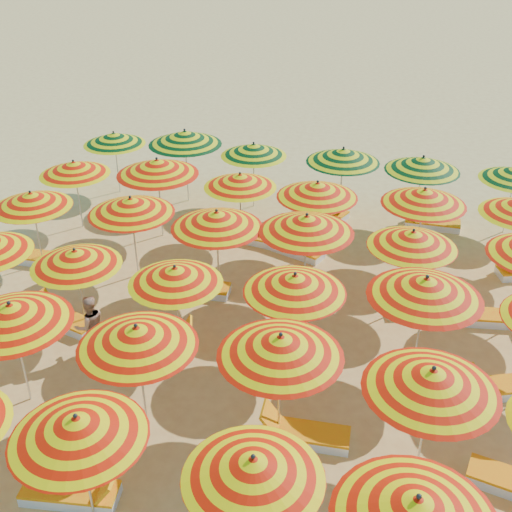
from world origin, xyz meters
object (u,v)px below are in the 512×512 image
at_px(umbrella_32, 254,150).
at_px(lounger_3, 303,434).
at_px(umbrella_25, 157,167).
at_px(lounger_1, 73,493).
at_px(lounger_11, 500,318).
at_px(beachgoer_b, 90,326).
at_px(lounger_9, 196,288).
at_px(lounger_15, 324,211).
at_px(umbrella_4, 417,510).
at_px(lounger_10, 428,307).
at_px(umbrella_8, 137,337).
at_px(umbrella_33, 343,155).
at_px(lounger_13, 297,250).
at_px(umbrella_26, 240,181).
at_px(umbrella_2, 77,427).
at_px(umbrella_18, 31,200).
at_px(lounger_6, 158,342).
at_px(umbrella_30, 114,138).
at_px(lounger_8, 25,256).
at_px(umbrella_27, 317,190).
at_px(umbrella_3, 253,468).
at_px(lounger_16, 431,223).
at_px(umbrella_15, 295,283).
at_px(umbrella_22, 413,239).
at_px(lounger_5, 63,320).
at_px(lounger_12, 257,238).
at_px(umbrella_28, 424,197).
at_px(umbrella_16, 426,288).
at_px(umbrella_31, 185,138).
at_px(umbrella_19, 131,206).
at_px(umbrella_9, 281,346).
at_px(umbrella_24, 74,168).
at_px(umbrella_10, 432,380).
at_px(lounger_7, 510,387).
at_px(umbrella_7, 11,314).
at_px(umbrella_34, 423,164).
at_px(umbrella_13, 75,258).

xyz_separation_m(umbrella_32, lounger_3, (3.37, -10.11, -1.86)).
relative_size(umbrella_25, lounger_1, 1.72).
height_order(lounger_11, beachgoer_b, beachgoer_b).
height_order(lounger_9, lounger_15, same).
height_order(umbrella_4, lounger_10, umbrella_4).
xyz_separation_m(umbrella_8, umbrella_25, (-2.47, 7.65, 0.12)).
height_order(umbrella_33, lounger_13, umbrella_33).
bearing_deg(umbrella_26, umbrella_2, -90.21).
relative_size(umbrella_26, lounger_3, 1.61).
xyz_separation_m(umbrella_18, lounger_6, (4.57, -2.89, -1.87)).
distance_m(umbrella_30, lounger_8, 5.51).
distance_m(umbrella_25, umbrella_27, 4.78).
bearing_deg(lounger_9, umbrella_2, 91.00).
bearing_deg(umbrella_3, lounger_16, 77.21).
bearing_deg(umbrella_15, umbrella_22, 47.95).
bearing_deg(lounger_5, umbrella_22, -145.65).
bearing_deg(lounger_12, lounger_3, 119.78).
xyz_separation_m(umbrella_8, umbrella_18, (-5.20, 5.22, -0.12)).
relative_size(umbrella_18, umbrella_30, 1.05).
bearing_deg(umbrella_8, umbrella_28, 55.52).
bearing_deg(umbrella_16, umbrella_31, 135.80).
bearing_deg(umbrella_18, umbrella_2, -55.66).
bearing_deg(lounger_10, umbrella_19, 165.66).
distance_m(umbrella_9, umbrella_24, 10.76).
relative_size(umbrella_10, beachgoer_b, 1.67).
xyz_separation_m(umbrella_15, lounger_5, (-5.75, 0.09, -1.93)).
xyz_separation_m(umbrella_4, umbrella_9, (-2.45, 3.03, 0.01)).
xyz_separation_m(lounger_13, lounger_16, (3.84, 2.65, 0.00)).
height_order(umbrella_2, umbrella_16, umbrella_16).
height_order(umbrella_19, umbrella_25, umbrella_25).
height_order(umbrella_31, lounger_1, umbrella_31).
bearing_deg(lounger_5, lounger_7, -163.69).
relative_size(umbrella_27, lounger_10, 1.54).
height_order(umbrella_4, umbrella_18, umbrella_4).
xyz_separation_m(umbrella_33, lounger_1, (-3.27, -12.18, -2.00)).
distance_m(umbrella_7, lounger_8, 6.42).
xyz_separation_m(umbrella_15, umbrella_18, (-7.73, 2.65, -0.06)).
height_order(umbrella_27, lounger_6, umbrella_27).
height_order(umbrella_19, umbrella_34, umbrella_19).
bearing_deg(umbrella_31, umbrella_26, -44.41).
bearing_deg(umbrella_30, umbrella_8, -63.93).
bearing_deg(umbrella_13, umbrella_25, 88.21).
bearing_deg(lounger_11, umbrella_34, 106.61).
relative_size(umbrella_3, lounger_13, 1.28).
relative_size(lounger_10, lounger_15, 1.00).
relative_size(umbrella_33, lounger_11, 1.41).
height_order(umbrella_9, umbrella_26, umbrella_9).
bearing_deg(umbrella_33, lounger_6, -113.27).
distance_m(umbrella_28, lounger_12, 5.12).
bearing_deg(lounger_1, umbrella_25, 94.77).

